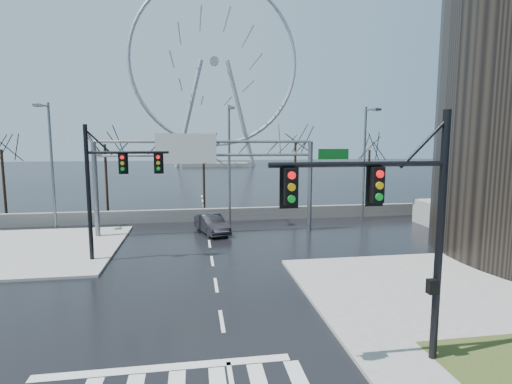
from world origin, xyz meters
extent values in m
plane|color=black|center=(0.00, 0.00, 0.00)|extent=(260.00, 260.00, 0.00)
cube|color=gray|center=(10.00, 2.00, 0.07)|extent=(12.00, 10.00, 0.15)
cube|color=gray|center=(-11.00, 12.00, 0.07)|extent=(10.00, 12.00, 0.15)
cube|color=slate|center=(0.00, 20.00, 0.55)|extent=(52.00, 0.50, 1.10)
cylinder|color=black|center=(6.50, -4.00, 4.00)|extent=(0.24, 0.24, 8.00)
cylinder|color=black|center=(3.80, -4.00, 6.40)|extent=(5.40, 0.16, 0.16)
cube|color=black|center=(4.30, -4.15, 5.80)|extent=(0.35, 0.28, 1.05)
cube|color=black|center=(1.70, -4.15, 5.80)|extent=(0.35, 0.28, 1.05)
cylinder|color=black|center=(-7.00, 9.00, 4.00)|extent=(0.24, 0.24, 8.00)
cylinder|color=black|center=(-4.70, 9.00, 6.40)|extent=(4.60, 0.16, 0.16)
cube|color=black|center=(-5.00, 8.85, 5.80)|extent=(0.35, 0.28, 1.05)
cube|color=black|center=(-3.00, 8.85, 5.80)|extent=(0.35, 0.28, 1.05)
cylinder|color=slate|center=(-8.00, 15.00, 3.50)|extent=(0.36, 0.36, 7.00)
cylinder|color=slate|center=(8.00, 15.00, 3.50)|extent=(0.36, 0.36, 7.00)
cylinder|color=slate|center=(0.00, 15.00, 7.00)|extent=(16.00, 0.20, 0.20)
cylinder|color=slate|center=(0.00, 15.00, 6.00)|extent=(16.00, 0.20, 0.20)
cube|color=#0A5015|center=(-1.50, 14.85, 6.50)|extent=(4.20, 0.10, 2.00)
cube|color=silver|center=(-1.50, 14.79, 6.50)|extent=(4.40, 0.02, 2.20)
cylinder|color=slate|center=(-12.00, 18.50, 5.00)|extent=(0.20, 0.20, 10.00)
cylinder|color=slate|center=(-12.00, 17.40, 9.70)|extent=(0.12, 2.20, 0.12)
cube|color=slate|center=(-12.00, 16.40, 9.60)|extent=(0.50, 0.70, 0.18)
cylinder|color=slate|center=(2.00, 18.50, 5.00)|extent=(0.20, 0.20, 10.00)
cylinder|color=slate|center=(2.00, 17.40, 9.70)|extent=(0.12, 2.20, 0.12)
cube|color=slate|center=(2.00, 16.40, 9.60)|extent=(0.50, 0.70, 0.18)
cylinder|color=slate|center=(14.00, 18.50, 5.00)|extent=(0.20, 0.20, 10.00)
cylinder|color=slate|center=(14.00, 17.40, 9.70)|extent=(0.12, 2.20, 0.12)
cube|color=slate|center=(14.00, 16.40, 9.60)|extent=(0.50, 0.70, 0.18)
cylinder|color=black|center=(-18.00, 24.00, 3.15)|extent=(0.24, 0.24, 6.30)
cylinder|color=black|center=(-9.00, 23.50, 3.38)|extent=(0.24, 0.24, 6.75)
cylinder|color=black|center=(0.00, 24.50, 2.93)|extent=(0.24, 0.24, 5.85)
cylinder|color=black|center=(9.00, 23.50, 3.51)|extent=(0.24, 0.24, 7.02)
cylinder|color=black|center=(17.00, 24.00, 3.06)|extent=(0.24, 0.24, 6.12)
cube|color=gray|center=(5.00, 95.00, 0.50)|extent=(18.00, 6.00, 1.00)
torus|color=#B2B2B7|center=(5.00, 95.00, 28.00)|extent=(45.00, 1.00, 45.00)
cylinder|color=#B2B2B7|center=(5.00, 95.00, 28.00)|extent=(2.40, 1.50, 2.40)
cylinder|color=#B2B2B7|center=(-2.00, 95.00, 14.00)|extent=(8.28, 1.20, 28.82)
cylinder|color=#B2B2B7|center=(12.00, 95.00, 14.00)|extent=(8.28, 1.20, 28.82)
imported|color=black|center=(0.31, 15.14, 0.72)|extent=(2.77, 4.64, 1.45)
camera|label=1|loc=(-0.98, -15.02, 7.09)|focal=28.00mm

